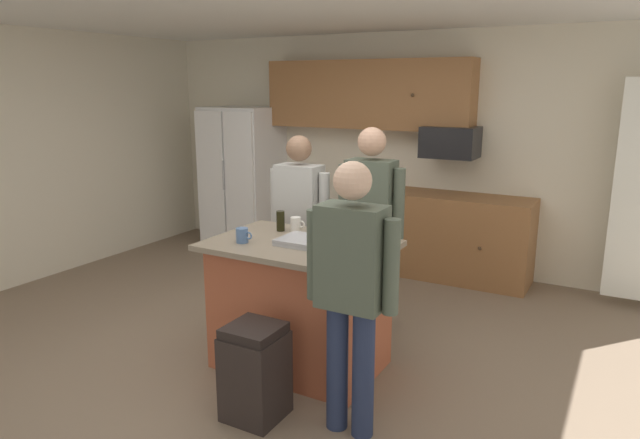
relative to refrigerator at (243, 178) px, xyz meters
The scene contains 16 objects.
floor 3.23m from the refrigerator, 49.98° to the right, with size 7.04×7.04×0.00m, color #7F6B56.
back_wall 2.09m from the refrigerator, 11.81° to the left, with size 6.40×0.10×2.60m, color beige.
cabinet_run_upper 1.92m from the refrigerator, ahead, with size 2.40×0.38×0.75m.
cabinet_run_lower 2.64m from the refrigerator, ahead, with size 1.80×0.63×0.90m.
refrigerator is the anchor object (origin of this frame).
microwave_over_range 2.66m from the refrigerator, ahead, with size 0.56×0.40×0.32m, color black.
kitchen_island 3.35m from the refrigerator, 46.46° to the right, with size 1.29×0.87×0.94m.
person_elder_center 4.21m from the refrigerator, 45.01° to the right, with size 0.57×0.22×1.63m.
person_guest_left 2.52m from the refrigerator, 42.40° to the right, with size 0.57×0.22×1.63m.
person_guest_right 2.99m from the refrigerator, 33.35° to the right, with size 0.57×0.23×1.71m.
mug_ceramic_white 3.25m from the refrigerator, 53.35° to the right, with size 0.13×0.09×0.11m.
mug_blue_stoneware 3.00m from the refrigerator, 45.61° to the right, with size 0.12×0.08×0.11m.
tumbler_amber 2.96m from the refrigerator, 47.74° to the right, with size 0.06×0.06×0.15m.
glass_pilsner 3.47m from the refrigerator, 39.59° to the right, with size 0.07×0.07×0.12m.
serving_tray 3.40m from the refrigerator, 45.40° to the right, with size 0.44×0.30×0.04m.
trash_bin 3.98m from the refrigerator, 52.53° to the right, with size 0.34×0.34×0.61m.
Camera 1 is at (2.32, -3.36, 2.04)m, focal length 32.09 mm.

